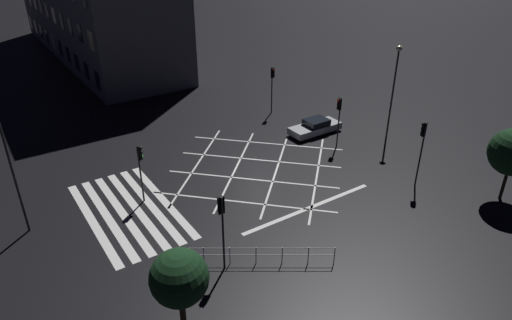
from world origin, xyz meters
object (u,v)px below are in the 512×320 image
object	(u,v)px
traffic_light_median_north	(339,112)
street_lamp_east	(1,130)
traffic_light_se_main	(222,218)
traffic_light_nw_main	(272,81)
traffic_light_median_south	(140,162)
traffic_light_ne_main	(422,141)
street_tree_near	(179,278)
waiting_car	(315,127)
street_lamp_west	(395,77)

from	to	relation	value
traffic_light_median_north	street_lamp_east	xyz separation A→B (m)	(-1.68, -22.41, 3.45)
traffic_light_se_main	traffic_light_nw_main	bearing A→B (deg)	-42.16
traffic_light_median_south	traffic_light_ne_main	distance (m)	18.07
traffic_light_nw_main	street_tree_near	bearing A→B (deg)	-43.73
street_lamp_east	waiting_car	xyz separation A→B (m)	(-1.24, 22.71, -5.80)
street_tree_near	traffic_light_se_main	bearing A→B (deg)	129.01
street_lamp_east	street_lamp_west	xyz separation A→B (m)	(2.67, 27.14, -1.21)
street_tree_near	waiting_car	size ratio (longest dim) A/B	1.00
traffic_light_median_south	street_lamp_west	world-z (taller)	street_lamp_west
traffic_light_median_north	street_tree_near	world-z (taller)	street_tree_near
waiting_car	street_lamp_east	bearing A→B (deg)	3.12
traffic_light_se_main	traffic_light_ne_main	distance (m)	15.07
traffic_light_se_main	street_lamp_east	distance (m)	12.41
traffic_light_median_south	street_lamp_west	size ratio (longest dim) A/B	0.51
traffic_light_nw_main	street_lamp_east	distance (m)	23.60
traffic_light_nw_main	street_lamp_west	world-z (taller)	street_lamp_west
traffic_light_se_main	traffic_light_ne_main	xyz separation A→B (m)	(-0.06, 15.06, 0.15)
traffic_light_nw_main	traffic_light_se_main	xyz separation A→B (m)	(16.00, -14.49, -0.00)
traffic_light_median_north	traffic_light_se_main	xyz separation A→B (m)	(7.37, -14.58, 0.18)
traffic_light_nw_main	street_tree_near	distance (m)	26.23
traffic_light_ne_main	traffic_light_nw_main	bearing A→B (deg)	2.08
traffic_light_median_south	street_lamp_west	xyz separation A→B (m)	(1.97, 20.30, 2.36)
street_lamp_west	street_tree_near	distance (m)	24.84
traffic_light_nw_main	traffic_light_se_main	distance (m)	21.58
traffic_light_ne_main	street_tree_near	distance (m)	18.95
traffic_light_ne_main	street_lamp_west	xyz separation A→B (m)	(-6.32, 4.25, 1.91)
street_tree_near	street_lamp_east	bearing A→B (deg)	-160.78
traffic_light_ne_main	street_lamp_east	size ratio (longest dim) A/B	0.47
traffic_light_median_north	street_lamp_west	distance (m)	5.33
traffic_light_nw_main	waiting_car	xyz separation A→B (m)	(5.71, 0.40, -2.53)
street_lamp_east	traffic_light_median_south	bearing A→B (deg)	84.15
traffic_light_median_north	traffic_light_ne_main	size ratio (longest dim) A/B	0.89
traffic_light_ne_main	waiting_car	world-z (taller)	traffic_light_ne_main
street_tree_near	traffic_light_ne_main	bearing A→B (deg)	99.14
traffic_light_ne_main	street_lamp_east	bearing A→B (deg)	68.54
traffic_light_median_north	waiting_car	distance (m)	3.76
traffic_light_median_south	waiting_car	distance (m)	16.14
traffic_light_nw_main	traffic_light_ne_main	world-z (taller)	traffic_light_ne_main
traffic_light_median_north	traffic_light_median_south	xyz separation A→B (m)	(-0.98, -15.57, -0.12)
street_lamp_east	street_tree_near	xyz separation A→B (m)	(12.01, 4.19, -3.03)
traffic_light_median_north	street_lamp_east	world-z (taller)	street_lamp_east
street_lamp_east	street_tree_near	world-z (taller)	street_lamp_east
waiting_car	street_lamp_west	bearing A→B (deg)	138.53
traffic_light_median_south	traffic_light_ne_main	world-z (taller)	traffic_light_ne_main
traffic_light_median_north	traffic_light_median_south	size ratio (longest dim) A/B	1.05
traffic_light_median_north	traffic_light_se_main	world-z (taller)	traffic_light_se_main
traffic_light_median_south	street_lamp_east	size ratio (longest dim) A/B	0.40
traffic_light_median_north	street_tree_near	distance (m)	20.95
traffic_light_nw_main	traffic_light_median_south	size ratio (longest dim) A/B	1.11
traffic_light_ne_main	waiting_car	distance (m)	10.58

